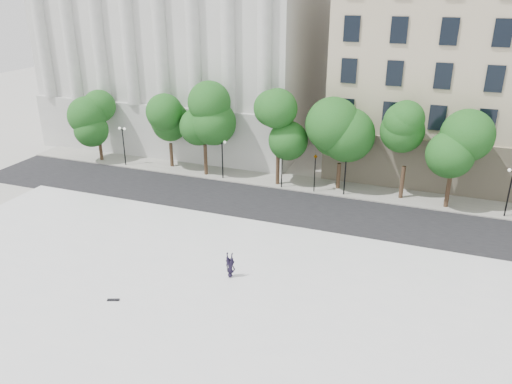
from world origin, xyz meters
TOP-DOWN VIEW (x-y plane):
  - ground at (0.00, 0.00)m, footprint 160.00×160.00m
  - plaza at (0.00, 3.00)m, footprint 44.00×22.00m
  - street at (0.00, 18.00)m, footprint 60.00×8.00m
  - far_sidewalk at (0.00, 24.00)m, footprint 60.00×4.00m
  - building_west at (-17.00, 38.57)m, footprint 31.50×27.65m
  - traffic_light_west at (-0.97, 22.30)m, footprint 0.96×1.87m
  - traffic_light_east at (2.18, 22.30)m, footprint 0.68×1.65m
  - person_lying at (0.93, 5.58)m, footprint 0.69×1.76m
  - skateboard at (-4.57, 0.75)m, footprint 0.73×0.44m
  - street_trees at (-1.47, 23.34)m, footprint 47.43×5.36m
  - lamp_posts at (-0.48, 22.60)m, footprint 37.66×0.28m

SIDE VIEW (x-z plane):
  - ground at x=0.00m, z-range 0.00..0.00m
  - street at x=0.00m, z-range 0.00..0.02m
  - far_sidewalk at x=0.00m, z-range 0.00..0.12m
  - plaza at x=0.00m, z-range 0.00..0.45m
  - skateboard at x=-4.57m, z-range 0.45..0.52m
  - person_lying at x=0.93m, z-range 0.45..0.92m
  - lamp_posts at x=-0.48m, z-range 0.67..5.21m
  - traffic_light_east at x=2.18m, z-range 1.57..5.72m
  - traffic_light_west at x=-0.97m, z-range 1.62..5.86m
  - street_trees at x=-1.47m, z-range 1.20..9.43m
  - building_west at x=-17.00m, z-range 0.09..25.69m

